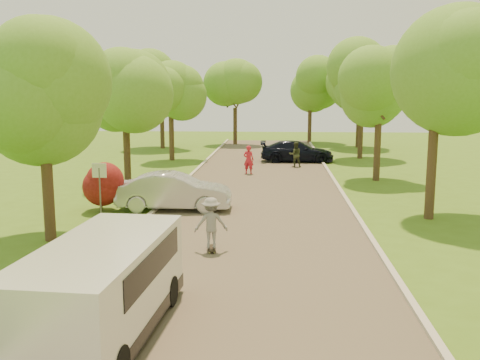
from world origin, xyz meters
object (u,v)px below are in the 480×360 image
(street_sign, at_px, (100,179))
(person_olive, at_px, (295,155))
(skateboarder, at_px, (211,223))
(silver_sedan, at_px, (174,191))
(person_striped, at_px, (249,160))
(minivan, at_px, (103,287))
(dark_sedan, at_px, (297,151))
(longboard, at_px, (211,248))

(street_sign, relative_size, person_olive, 1.33)
(skateboarder, relative_size, person_olive, 0.96)
(silver_sedan, height_order, skateboarder, skateboarder)
(street_sign, relative_size, person_striped, 1.27)
(silver_sedan, distance_m, person_striped, 10.28)
(silver_sedan, distance_m, person_olive, 14.22)
(minivan, relative_size, dark_sedan, 1.04)
(person_striped, bearing_deg, dark_sedan, -104.79)
(minivan, relative_size, person_striped, 3.10)
(street_sign, height_order, dark_sedan, street_sign)
(street_sign, height_order, skateboarder, street_sign)
(longboard, bearing_deg, person_striped, -101.86)
(street_sign, distance_m, silver_sedan, 3.22)
(dark_sedan, relative_size, longboard, 6.06)
(dark_sedan, height_order, longboard, dark_sedan)
(longboard, bearing_deg, minivan, 65.59)
(street_sign, xyz_separation_m, person_striped, (5.04, 11.83, -0.71))
(minivan, bearing_deg, street_sign, 112.22)
(dark_sedan, height_order, person_olive, person_olive)
(dark_sedan, xyz_separation_m, skateboarder, (-3.37, -21.51, 0.16))
(minivan, bearing_deg, longboard, 79.80)
(silver_sedan, xyz_separation_m, person_striped, (2.54, 9.96, 0.08))
(skateboarder, distance_m, person_striped, 15.66)
(skateboarder, bearing_deg, longboard, 155.21)
(dark_sedan, bearing_deg, longboard, 170.75)
(dark_sedan, bearing_deg, person_striped, 152.01)
(silver_sedan, bearing_deg, person_olive, -24.57)
(street_sign, distance_m, person_striped, 12.88)
(silver_sedan, distance_m, dark_sedan, 16.78)
(silver_sedan, bearing_deg, dark_sedan, -21.74)
(silver_sedan, distance_m, longboard, 6.16)
(silver_sedan, xyz_separation_m, person_olive, (5.40, 13.15, 0.05))
(skateboarder, xyz_separation_m, person_striped, (0.30, 15.66, -0.04))
(minivan, relative_size, silver_sedan, 1.13)
(longboard, xyz_separation_m, skateboarder, (-0.00, 0.00, 0.80))
(street_sign, height_order, silver_sedan, street_sign)
(street_sign, xyz_separation_m, longboard, (4.73, -3.83, -1.48))
(street_sign, height_order, person_olive, street_sign)
(longboard, height_order, person_striped, person_striped)
(skateboarder, bearing_deg, person_olive, -110.29)
(dark_sedan, height_order, skateboarder, skateboarder)
(longboard, xyz_separation_m, person_striped, (0.30, 15.66, 0.77))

